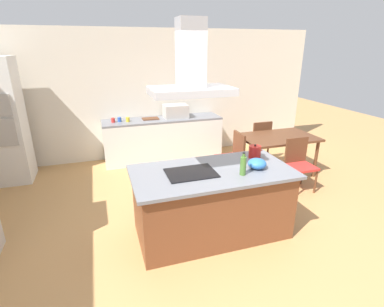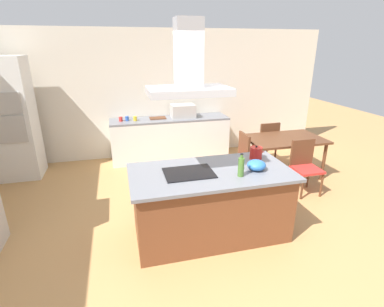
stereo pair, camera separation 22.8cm
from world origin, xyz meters
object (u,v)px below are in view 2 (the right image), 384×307
Objects in this scene: coffee_mug_blue at (127,118)px; cutting_board at (158,118)px; countertop_microwave at (183,111)px; coffee_mug_yellow at (135,119)px; wall_oven_stack at (13,120)px; range_hood at (188,71)px; cooktop at (189,173)px; coffee_mug_red at (121,119)px; chair_at_left_end at (238,154)px; chair_facing_back_wall at (267,140)px; tea_kettle at (256,153)px; dining_table at (284,142)px; mixing_bowl at (256,165)px; chair_facing_island at (305,163)px; olive_oil_bottle at (241,167)px.

coffee_mug_blue is 0.26× the size of cutting_board.
countertop_microwave reaches higher than coffee_mug_yellow.
coffee_mug_blue is 0.04× the size of wall_oven_stack.
range_hood reaches higher than countertop_microwave.
coffee_mug_red is (-0.73, 2.87, 0.04)m from cooktop.
coffee_mug_yellow is at bearing -4.75° from coffee_mug_red.
wall_oven_stack reaches higher than chair_at_left_end.
tea_kettle is at bearing -122.49° from chair_facing_back_wall.
countertop_microwave is 3.12m from range_hood.
coffee_mug_blue is 0.17m from coffee_mug_yellow.
coffee_mug_red is 0.06× the size of dining_table.
countertop_microwave is 2.20m from dining_table.
tea_kettle is 0.16× the size of dining_table.
dining_table is at bearing -42.00° from countertop_microwave.
mixing_bowl is 2.07m from dining_table.
mixing_bowl is 3.14m from cutting_board.
chair_facing_island and chair_facing_back_wall have the same top height.
coffee_mug_blue reaches higher than chair_facing_island.
mixing_bowl is 0.47× the size of countertop_microwave.
chair_facing_back_wall is at bearing -15.98° from coffee_mug_blue.
chair_facing_island is at bearing 19.36° from cooktop.
dining_table is (2.62, -1.41, -0.28)m from coffee_mug_yellow.
tea_kettle is 1.38m from chair_facing_island.
wall_oven_stack is 3.85m from range_hood.
tea_kettle reaches higher than coffee_mug_blue.
chair_at_left_end is (0.69, 1.66, -0.51)m from olive_oil_bottle.
countertop_microwave is at bearing 115.58° from chair_at_left_end.
cooktop is at bearing -160.64° from chair_facing_island.
chair_at_left_end is (3.88, -1.21, -0.59)m from wall_oven_stack.
coffee_mug_blue reaches higher than chair_at_left_end.
coffee_mug_red and coffee_mug_blue have the same top height.
chair_facing_island reaches higher than dining_table.
olive_oil_bottle is 1.21× the size of mixing_bowl.
mixing_bowl is at bearing -121.38° from chair_facing_back_wall.
coffee_mug_blue is at bearing 164.02° from chair_facing_back_wall.
olive_oil_bottle is at bearing -67.10° from coffee_mug_red.
chair_at_left_end is at bearing 143.99° from chair_facing_island.
mixing_bowl is (0.26, 0.12, -0.06)m from olive_oil_bottle.
chair_at_left_end is at bearing -143.99° from chair_facing_back_wall.
wall_oven_stack is at bearing -173.90° from cutting_board.
countertop_microwave is at bearing 78.74° from range_hood.
chair_facing_back_wall is (2.15, -0.83, -0.40)m from cutting_board.
coffee_mug_red is 0.26× the size of cutting_board.
countertop_microwave is at bearing -5.32° from cutting_board.
cutting_board is at bearing 145.07° from dining_table.
dining_table is 0.68m from chair_facing_back_wall.
cooktop reaches higher than chair_facing_back_wall.
olive_oil_bottle reaches higher than coffee_mug_blue.
mixing_bowl is 4.42m from wall_oven_stack.
coffee_mug_yellow is 0.10× the size of chair_at_left_end.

